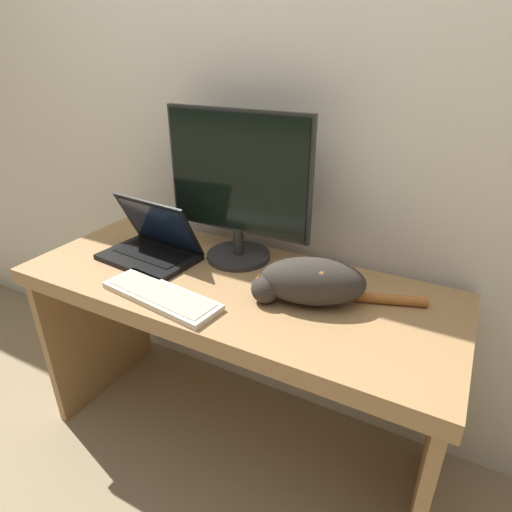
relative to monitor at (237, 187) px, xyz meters
name	(u,v)px	position (x,y,z in m)	size (l,w,h in m)	color
ground_plane	(195,498)	(0.07, -0.47, -1.04)	(12.00, 12.00, 0.00)	#937F60
wall_back	(282,103)	(0.07, 0.20, 0.26)	(6.40, 0.06, 2.60)	silver
desk	(234,319)	(0.07, -0.17, -0.44)	(1.51, 0.61, 0.76)	#A37A4C
monitor	(237,187)	(0.00, 0.00, 0.00)	(0.56, 0.24, 0.54)	#282828
laptop	(152,246)	(-0.29, -0.15, -0.23)	(0.37, 0.27, 0.23)	black
external_keyboard	(161,296)	(-0.07, -0.37, -0.27)	(0.43, 0.19, 0.02)	beige
cat	(311,281)	(0.35, -0.17, -0.20)	(0.51, 0.28, 0.15)	#332D28
small_toy	(329,274)	(0.36, 0.00, -0.25)	(0.05, 0.05, 0.05)	red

